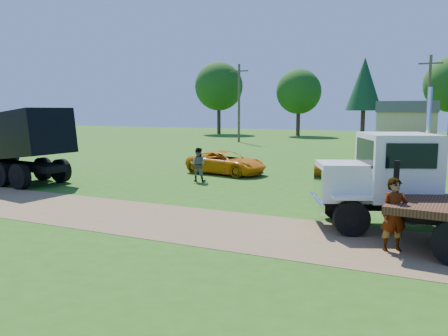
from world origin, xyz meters
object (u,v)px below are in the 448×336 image
at_px(white_semi_tractor, 399,181).
at_px(orange_pickup, 226,163).
at_px(spectator_a, 394,215).
at_px(black_dump_truck, 5,141).

bearing_deg(white_semi_tractor, orange_pickup, 117.30).
bearing_deg(spectator_a, white_semi_tractor, 60.20).
height_order(white_semi_tractor, orange_pickup, white_semi_tractor).
bearing_deg(orange_pickup, spectator_a, -127.65).
bearing_deg(black_dump_truck, orange_pickup, 43.24).
height_order(black_dump_truck, orange_pickup, black_dump_truck).
xyz_separation_m(white_semi_tractor, spectator_a, (0.05, -2.55, -0.54)).
xyz_separation_m(orange_pickup, spectator_a, (9.91, -11.05, 0.32)).
bearing_deg(white_semi_tractor, spectator_a, -110.82).
bearing_deg(spectator_a, orange_pickup, 100.98).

